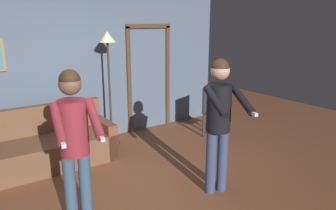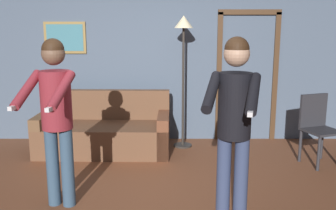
% 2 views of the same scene
% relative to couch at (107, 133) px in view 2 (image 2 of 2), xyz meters
% --- Properties ---
extents(ground_plane, '(12.00, 12.00, 0.00)m').
position_rel_couch_xyz_m(ground_plane, '(0.59, -1.60, -0.28)').
color(ground_plane, brown).
extents(back_wall_assembly, '(6.40, 0.10, 2.60)m').
position_rel_couch_xyz_m(back_wall_assembly, '(0.60, 0.65, 1.02)').
color(back_wall_assembly, slate).
rests_on(back_wall_assembly, ground_plane).
extents(couch, '(1.91, 0.88, 0.87)m').
position_rel_couch_xyz_m(couch, '(0.00, 0.00, 0.00)').
color(couch, brown).
rests_on(couch, ground_plane).
extents(torchiere_lamp, '(0.28, 0.28, 1.98)m').
position_rel_couch_xyz_m(torchiere_lamp, '(1.16, 0.23, 1.30)').
color(torchiere_lamp, '#332D28').
rests_on(torchiere_lamp, ground_plane).
extents(person_standing_left, '(0.50, 0.70, 1.70)m').
position_rel_couch_xyz_m(person_standing_left, '(-0.17, -1.75, 0.75)').
color(person_standing_left, '#37536D').
rests_on(person_standing_left, ground_plane).
extents(person_standing_right, '(0.56, 0.73, 1.73)m').
position_rel_couch_xyz_m(person_standing_right, '(1.52, -2.09, 0.77)').
color(person_standing_right, '#364368').
rests_on(person_standing_right, ground_plane).
extents(dining_chair_distant, '(0.53, 0.53, 0.93)m').
position_rel_couch_xyz_m(dining_chair_distant, '(2.94, -0.48, 0.25)').
color(dining_chair_distant, '#2D2D33').
rests_on(dining_chair_distant, ground_plane).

